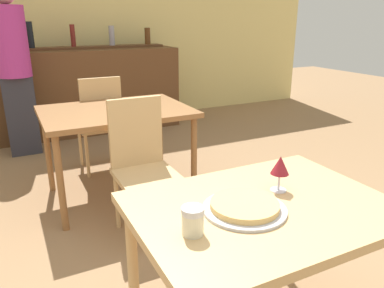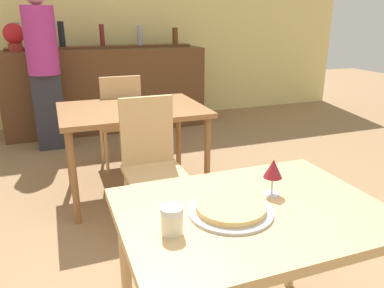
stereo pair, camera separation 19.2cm
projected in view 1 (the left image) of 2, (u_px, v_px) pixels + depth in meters
wall_back at (67, 23)px, 5.07m from camera, size 8.00×0.05×2.80m
dining_table_near at (262, 224)px, 1.54m from camera, size 1.05×0.77×0.75m
dining_table_far at (116, 119)px, 3.05m from camera, size 1.17×0.86×0.77m
bar_counter at (80, 92)px, 4.92m from camera, size 2.60×0.56×1.08m
bar_back_shelf at (72, 44)px, 4.83m from camera, size 2.39×0.24×0.34m
chair_far_side_front at (141, 159)px, 2.59m from camera, size 0.40×0.40×0.95m
chair_far_side_back at (100, 119)px, 3.60m from camera, size 0.40×0.40×0.95m
pizza_tray at (245, 207)px, 1.46m from camera, size 0.33×0.33×0.04m
cheese_shaker at (193, 221)px, 1.29m from camera, size 0.08×0.08×0.10m
person_standing at (14, 65)px, 3.96m from camera, size 0.34×0.34×1.82m
wine_glass at (280, 166)px, 1.60m from camera, size 0.08×0.08×0.16m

